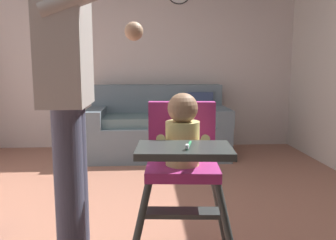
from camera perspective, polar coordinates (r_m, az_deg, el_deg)
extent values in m
cube|color=silver|center=(4.73, -5.31, 11.01)|extent=(5.06, 0.06, 2.55)
cube|color=slate|center=(4.24, -1.64, -3.32)|extent=(1.66, 0.84, 0.40)
cube|color=slate|center=(4.50, -1.81, 2.92)|extent=(1.66, 0.22, 0.46)
cube|color=slate|center=(4.23, -11.75, 0.60)|extent=(0.20, 0.84, 0.20)
cube|color=slate|center=(4.27, 8.32, 0.78)|extent=(0.20, 0.84, 0.20)
cube|color=slate|center=(4.15, -6.41, -0.06)|extent=(0.62, 0.60, 0.11)
cube|color=slate|center=(4.17, 3.12, 0.03)|extent=(0.62, 0.60, 0.11)
cube|color=#3D4C75|center=(4.42, 5.15, 2.40)|extent=(0.35, 0.13, 0.34)
cylinder|color=#313736|center=(2.10, -4.05, -14.00)|extent=(0.16, 0.18, 0.56)
cylinder|color=#313736|center=(2.11, 8.34, -13.96)|extent=(0.18, 0.16, 0.56)
cube|color=#9C2A70|center=(1.78, 2.37, -7.94)|extent=(0.39, 0.39, 0.05)
cube|color=#9C2A70|center=(1.89, 2.28, -1.51)|extent=(0.36, 0.10, 0.30)
cube|color=#313736|center=(1.46, 2.69, -4.99)|extent=(0.42, 0.29, 0.03)
cube|color=#313736|center=(1.75, 2.42, -15.10)|extent=(0.41, 0.13, 0.02)
cylinder|color=#D6C879|center=(1.73, 2.41, -3.84)|extent=(0.18, 0.18, 0.22)
sphere|color=#997051|center=(1.69, 2.46, 1.98)|extent=(0.15, 0.15, 0.15)
cylinder|color=#D6C879|center=(1.69, -1.13, -3.76)|extent=(0.06, 0.15, 0.10)
cylinder|color=#D6C879|center=(1.69, 6.01, -3.76)|extent=(0.06, 0.15, 0.10)
cylinder|color=#38A366|center=(1.45, 3.45, -4.18)|extent=(0.04, 0.13, 0.01)
cube|color=white|center=(1.40, 3.19, -4.39)|extent=(0.02, 0.03, 0.02)
cylinder|color=#414459|center=(1.79, -15.96, -12.32)|extent=(0.14, 0.14, 0.90)
cylinder|color=#414459|center=(1.90, -15.23, -11.04)|extent=(0.14, 0.14, 0.90)
cube|color=#A29C94|center=(1.74, -16.64, 12.82)|extent=(0.21, 0.40, 0.63)
sphere|color=tan|center=(1.52, -5.67, 14.41)|extent=(0.08, 0.08, 0.08)
cylinder|color=#A29C94|center=(1.97, -15.14, 12.34)|extent=(0.07, 0.07, 0.57)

